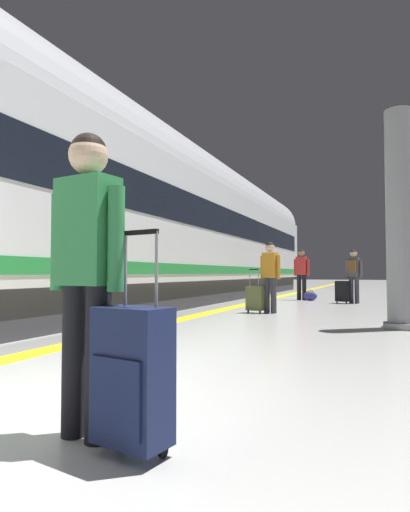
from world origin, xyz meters
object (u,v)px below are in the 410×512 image
duffel_bag_mid (310,296)px  passenger_far (354,271)px  rolling_suitcase_foreground (132,375)px  traveller_foreground (87,259)px  suitcase_far (342,291)px  passenger_mid (301,270)px  high_speed_train (140,212)px  passenger_near (270,272)px  platform_pillar (400,223)px  suitcase_near (255,298)px

duffel_bag_mid → passenger_far: size_ratio=0.27×
rolling_suitcase_foreground → passenger_far: (0.40, 11.69, 0.56)m
traveller_foreground → duffel_bag_mid: 12.46m
duffel_bag_mid → suitcase_far: bearing=-41.2°
duffel_bag_mid → passenger_far: passenger_far is taller
passenger_mid → passenger_far: passenger_mid is taller
high_speed_train → duffel_bag_mid: 6.37m
traveller_foreground → rolling_suitcase_foreground: traveller_foreground is taller
passenger_near → passenger_far: bearing=68.4°
traveller_foreground → suitcase_far: bearing=87.8°
passenger_far → platform_pillar: bearing=-79.8°
rolling_suitcase_foreground → platform_pillar: platform_pillar is taller
duffel_bag_mid → suitcase_near: bearing=-95.7°
rolling_suitcase_foreground → suitcase_far: size_ratio=1.67×
rolling_suitcase_foreground → passenger_near: bearing=98.7°
suitcase_near → passenger_mid: bearing=88.1°
high_speed_train → passenger_far: 6.54m
passenger_near → suitcase_far: passenger_near is taller
high_speed_train → suitcase_near: size_ratio=31.05×
passenger_far → passenger_mid: bearing=147.8°
passenger_near → suitcase_near: bearing=-159.8°
passenger_mid → suitcase_far: 1.97m
traveller_foreground → suitcase_near: (-1.15, 7.50, -0.64)m
suitcase_far → passenger_near: bearing=-108.2°
traveller_foreground → passenger_near: bearing=96.2°
suitcase_near → high_speed_train: bearing=175.4°
traveller_foreground → passenger_mid: (-0.98, 12.68, 0.02)m
duffel_bag_mid → rolling_suitcase_foreground: bearing=-85.4°
rolling_suitcase_foreground → platform_pillar: size_ratio=0.31×
passenger_mid → duffel_bag_mid: passenger_mid is taller
rolling_suitcase_foreground → passenger_near: size_ratio=0.70×
high_speed_train → passenger_near: high_speed_train is taller
rolling_suitcase_foreground → passenger_mid: size_ratio=0.65×
suitcase_far → high_speed_train: bearing=-142.1°
duffel_bag_mid → platform_pillar: (2.46, -6.67, 1.57)m
suitcase_near → passenger_near: bearing=20.2°
passenger_mid → passenger_far: 2.04m
high_speed_train → duffel_bag_mid: size_ratio=70.48×
suitcase_far → rolling_suitcase_foreground: bearing=-90.4°
high_speed_train → passenger_mid: size_ratio=18.09×
duffel_bag_mid → passenger_mid: bearing=140.0°
traveller_foreground → platform_pillar: 6.07m
rolling_suitcase_foreground → platform_pillar: bearing=76.0°
traveller_foreground → passenger_mid: size_ratio=0.98×
traveller_foreground → suitcase_far: 11.48m
high_speed_train → suitcase_far: size_ratio=46.22×
platform_pillar → suitcase_far: bearing=103.5°
traveller_foreground → platform_pillar: bearing=72.6°
passenger_mid → platform_pillar: platform_pillar is taller
rolling_suitcase_foreground → passenger_far: 11.71m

